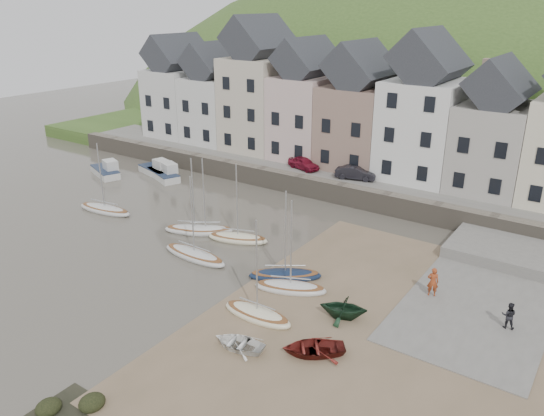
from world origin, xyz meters
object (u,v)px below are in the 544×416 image
Objects in this scene: car_right at (356,173)px; rowboat_white at (239,343)px; person_red at (433,282)px; sailboat_0 at (105,209)px; rowboat_green at (344,307)px; rowboat_red at (313,348)px; person_dark at (509,315)px; car_left at (304,163)px.

rowboat_white is at bearing 178.91° from car_right.
rowboat_white is at bearing 39.51° from person_red.
person_red is at bearing 4.39° from sailboat_0.
rowboat_green is 3.84m from rowboat_red.
rowboat_white is 0.87× the size of rowboat_red.
rowboat_green is 9.02m from person_dark.
rowboat_white is at bearing -139.07° from car_left.
car_left is at bearing 175.25° from rowboat_red.
rowboat_white is 27.40m from car_left.
sailboat_0 is 1.79× the size of car_left.
rowboat_white is at bearing -99.79° from rowboat_red.
person_red is (3.36, 5.24, 0.29)m from rowboat_green.
sailboat_0 reaches higher than person_red.
rowboat_green reaches higher than rowboat_red.
person_red is 0.53× the size of car_left.
car_right reaches higher than person_red.
rowboat_white is 1.49× the size of person_red.
car_right is (-5.64, 24.89, 1.87)m from rowboat_white.
person_dark is at bearing 148.00° from person_red.
person_red is 22.73m from car_left.
rowboat_green is at bearing -126.59° from car_left.
rowboat_red is at bearing 34.96° from person_dark.
rowboat_white is 12.69m from person_red.
person_red reaches higher than rowboat_green.
rowboat_white is 1.79× the size of person_dark.
car_left is at bearing 57.71° from sailboat_0.
sailboat_0 reaches higher than car_right.
person_red is 4.73m from person_dark.
sailboat_0 is 22.77m from car_right.
sailboat_0 is at bearing -9.25° from person_dark.
car_right reaches higher than rowboat_red.
sailboat_0 is 28.16m from person_red.
rowboat_green is at bearing 16.65° from person_dark.
car_left reaches higher than rowboat_green.
sailboat_0 is at bearing 164.20° from car_left.
rowboat_green is at bearing 37.93° from person_red.
rowboat_green is 21.25m from car_right.
rowboat_white is 6.46m from rowboat_green.
car_right reaches higher than person_dark.
rowboat_red is 27.46m from car_left.
person_red is (28.07, 2.15, 0.80)m from sailboat_0.
rowboat_red is 24.88m from car_right.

